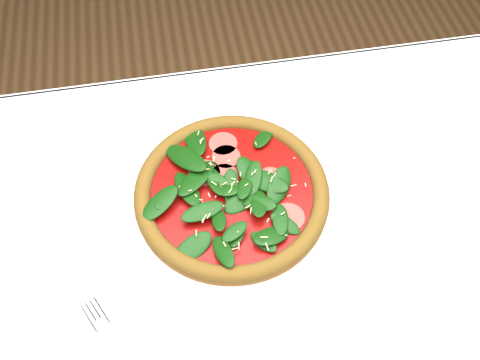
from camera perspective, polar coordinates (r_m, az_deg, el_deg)
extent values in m
cube|color=white|center=(0.88, 1.89, -7.47)|extent=(1.20, 0.80, 0.04)
cylinder|color=#4A311D|center=(1.44, -23.14, -4.95)|extent=(0.06, 0.06, 0.71)
cylinder|color=#4A311D|center=(1.51, 19.36, 1.32)|extent=(0.06, 0.06, 0.71)
cube|color=white|center=(1.18, -2.06, 7.94)|extent=(1.20, 0.01, 0.22)
cylinder|color=white|center=(0.90, -0.87, -1.98)|extent=(0.37, 0.37, 0.01)
torus|color=white|center=(0.89, -0.87, -1.83)|extent=(0.37, 0.37, 0.01)
cylinder|color=#996725|center=(0.89, -0.88, -1.58)|extent=(0.42, 0.42, 0.01)
torus|color=olive|center=(0.88, -0.88, -1.28)|extent=(0.42, 0.42, 0.03)
cylinder|color=#840604|center=(0.88, -0.88, -1.28)|extent=(0.35, 0.35, 0.00)
cylinder|color=brown|center=(0.88, -0.89, -1.13)|extent=(0.30, 0.30, 0.00)
ellipsoid|color=#0E370A|center=(0.87, -0.90, -0.75)|extent=(0.33, 0.33, 0.03)
cylinder|color=beige|center=(0.86, -0.90, -0.52)|extent=(0.30, 0.30, 0.00)
cube|color=white|center=(0.81, -12.42, -18.06)|extent=(0.18, 0.13, 0.01)
cube|color=silver|center=(0.80, -12.53, -17.89)|extent=(0.07, 0.12, 0.00)
cube|color=silver|center=(0.83, -15.17, -13.67)|extent=(0.05, 0.06, 0.00)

